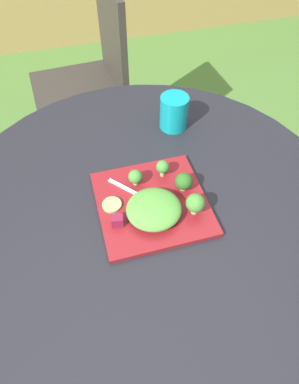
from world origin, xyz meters
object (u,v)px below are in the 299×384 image
Objects in this scene: patio_chair at (93,70)px; fork at (137,194)px; salad_plate at (152,203)px; drinking_glass at (174,114)px.

patio_chair reaches higher than fork.
patio_chair is 1.04m from salad_plate.
patio_chair is at bearing 90.80° from salad_plate.
patio_chair is at bearing 88.94° from fork.
fork is at bearing -125.60° from drinking_glass.
patio_chair is 8.30× the size of drinking_glass.
drinking_glass is at bearing -76.91° from patio_chair.
patio_chair reaches higher than salad_plate.
salad_plate is at bearing -45.76° from fork.
salad_plate is (0.01, -1.02, 0.19)m from patio_chair.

